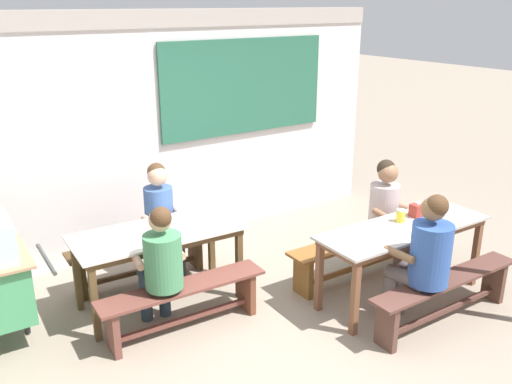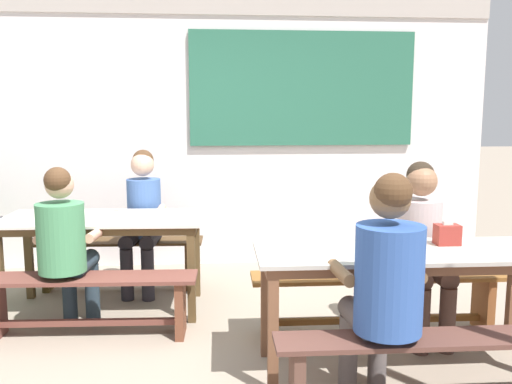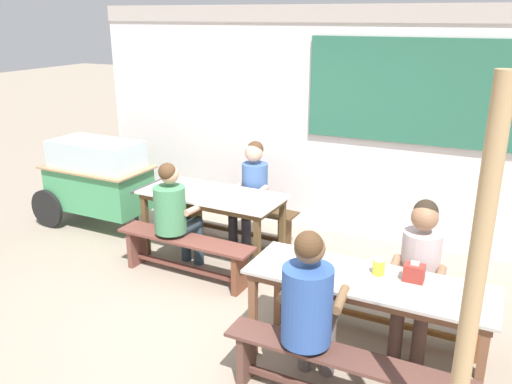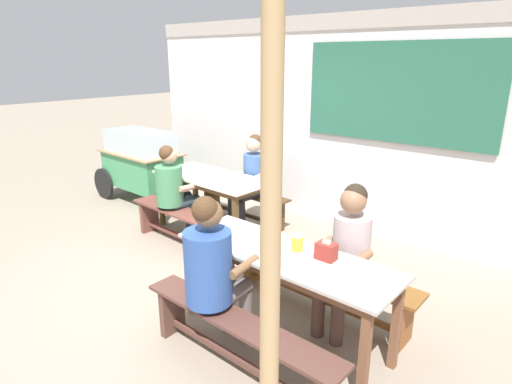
# 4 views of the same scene
# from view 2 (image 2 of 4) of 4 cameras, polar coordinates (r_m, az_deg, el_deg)

# --- Properties ---
(ground_plane) EXTENTS (40.00, 40.00, 0.00)m
(ground_plane) POSITION_cam_2_polar(r_m,az_deg,el_deg) (3.76, -6.49, -17.23)
(ground_plane) COLOR gray
(backdrop_wall) EXTENTS (6.12, 0.23, 2.77)m
(backdrop_wall) POSITION_cam_2_polar(r_m,az_deg,el_deg) (5.80, -5.76, 6.78)
(backdrop_wall) COLOR silver
(backdrop_wall) RESTS_ON ground_plane
(dining_table_far) EXTENTS (1.63, 0.80, 0.77)m
(dining_table_far) POSITION_cam_2_polar(r_m,az_deg,el_deg) (4.62, -15.47, -3.47)
(dining_table_far) COLOR silver
(dining_table_far) RESTS_ON ground_plane
(dining_table_near) EXTENTS (1.86, 0.65, 0.77)m
(dining_table_near) POSITION_cam_2_polar(r_m,az_deg,el_deg) (3.55, 15.18, -7.05)
(dining_table_near) COLOR #B5ADA4
(dining_table_near) RESTS_ON ground_plane
(bench_far_back) EXTENTS (1.53, 0.38, 0.45)m
(bench_far_back) POSITION_cam_2_polar(r_m,az_deg,el_deg) (5.23, -13.94, -6.50)
(bench_far_back) COLOR #4A321B
(bench_far_back) RESTS_ON ground_plane
(bench_far_front) EXTENTS (1.57, 0.37, 0.45)m
(bench_far_front) POSITION_cam_2_polar(r_m,az_deg,el_deg) (4.20, -16.97, -10.25)
(bench_far_front) COLOR brown
(bench_far_front) RESTS_ON ground_plane
(bench_near_back) EXTENTS (1.84, 0.34, 0.45)m
(bench_near_back) POSITION_cam_2_polar(r_m,az_deg,el_deg) (4.17, 12.45, -10.08)
(bench_near_back) COLOR brown
(bench_near_back) RESTS_ON ground_plane
(bench_near_front) EXTENTS (1.74, 0.29, 0.45)m
(bench_near_front) POSITION_cam_2_polar(r_m,az_deg,el_deg) (3.20, 18.26, -16.40)
(bench_near_front) COLOR brown
(bench_near_front) RESTS_ON ground_plane
(person_center_facing) EXTENTS (0.44, 0.55, 1.27)m
(person_center_facing) POSITION_cam_2_polar(r_m,az_deg,el_deg) (5.03, -11.65, -2.04)
(person_center_facing) COLOR #2A272F
(person_center_facing) RESTS_ON ground_plane
(person_near_front) EXTENTS (0.48, 0.57, 1.32)m
(person_near_front) POSITION_cam_2_polar(r_m,az_deg,el_deg) (3.00, 13.13, -8.76)
(person_near_front) COLOR #635A58
(person_near_front) RESTS_ON ground_plane
(person_right_near_table) EXTENTS (0.43, 0.55, 1.27)m
(person_right_near_table) POSITION_cam_2_polar(r_m,az_deg,el_deg) (4.08, 16.78, -4.64)
(person_right_near_table) COLOR #4E352D
(person_right_near_table) RESTS_ON ground_plane
(person_left_back_turned) EXTENTS (0.48, 0.56, 1.24)m
(person_left_back_turned) POSITION_cam_2_polar(r_m,az_deg,el_deg) (4.20, -19.14, -4.70)
(person_left_back_turned) COLOR #293945
(person_left_back_turned) RESTS_ON ground_plane
(tissue_box) EXTENTS (0.15, 0.11, 0.15)m
(tissue_box) POSITION_cam_2_polar(r_m,az_deg,el_deg) (3.73, 19.15, -4.15)
(tissue_box) COLOR #9B3028
(tissue_box) RESTS_ON dining_table_near
(condiment_jar) EXTENTS (0.09, 0.09, 0.13)m
(condiment_jar) POSITION_cam_2_polar(r_m,az_deg,el_deg) (3.63, 15.44, -4.38)
(condiment_jar) COLOR yellow
(condiment_jar) RESTS_ON dining_table_near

